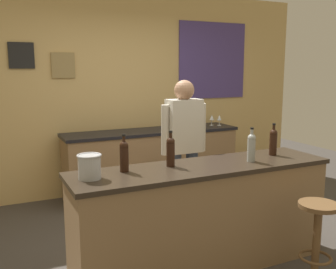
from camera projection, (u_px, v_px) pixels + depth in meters
ground_plane at (181, 247)px, 3.82m from camera, size 10.00×10.00×0.00m
back_wall at (117, 91)px, 5.39m from camera, size 6.00×0.09×2.80m
bar_counter at (203, 216)px, 3.39m from camera, size 2.32×0.60×0.92m
side_counter at (152, 162)px, 5.38m from camera, size 2.45×0.56×0.90m
bartender at (184, 145)px, 4.11m from camera, size 0.52×0.21×1.62m
bar_stool at (317, 229)px, 3.11m from camera, size 0.32×0.32×0.68m
wine_bottle_a at (124, 155)px, 3.09m from camera, size 0.07×0.07×0.31m
wine_bottle_b at (171, 151)px, 3.25m from camera, size 0.07×0.07×0.31m
wine_bottle_c at (251, 146)px, 3.42m from camera, size 0.07×0.07×0.31m
wine_bottle_d at (273, 141)px, 3.68m from camera, size 0.07×0.07×0.31m
ice_bucket at (89, 166)px, 2.89m from camera, size 0.19×0.19×0.19m
wine_glass_a at (212, 118)px, 5.73m from camera, size 0.07×0.07×0.16m
wine_glass_b at (219, 118)px, 5.71m from camera, size 0.07×0.07×0.16m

